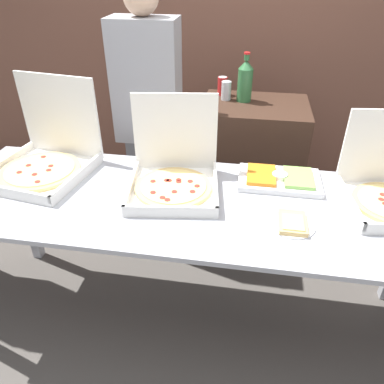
{
  "coord_description": "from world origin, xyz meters",
  "views": [
    {
      "loc": [
        0.25,
        -1.49,
        1.88
      ],
      "look_at": [
        0.0,
        0.0,
        0.91
      ],
      "focal_mm": 35.0,
      "sensor_mm": 36.0,
      "label": 1
    }
  ],
  "objects_px": {
    "pizza_box_near_right": "(45,157)",
    "veggie_tray": "(279,179)",
    "soda_bottle": "(245,80)",
    "soda_can_silver": "(226,91)",
    "pizza_box_far_right": "(174,173)",
    "person_guest_plaid": "(149,127)",
    "paper_plate_front_right": "(292,223)",
    "soda_can_colored": "(222,86)"
  },
  "relations": [
    {
      "from": "pizza_box_near_right",
      "to": "veggie_tray",
      "type": "distance_m",
      "value": 1.27
    },
    {
      "from": "soda_bottle",
      "to": "soda_can_silver",
      "type": "distance_m",
      "value": 0.14
    },
    {
      "from": "pizza_box_near_right",
      "to": "pizza_box_far_right",
      "type": "distance_m",
      "value": 0.73
    },
    {
      "from": "veggie_tray",
      "to": "person_guest_plaid",
      "type": "relative_size",
      "value": 0.24
    },
    {
      "from": "pizza_box_near_right",
      "to": "soda_bottle",
      "type": "distance_m",
      "value": 1.33
    },
    {
      "from": "pizza_box_near_right",
      "to": "veggie_tray",
      "type": "bearing_deg",
      "value": 11.79
    },
    {
      "from": "pizza_box_near_right",
      "to": "veggie_tray",
      "type": "height_order",
      "value": "pizza_box_near_right"
    },
    {
      "from": "soda_can_silver",
      "to": "person_guest_plaid",
      "type": "height_order",
      "value": "person_guest_plaid"
    },
    {
      "from": "paper_plate_front_right",
      "to": "soda_can_silver",
      "type": "relative_size",
      "value": 1.63
    },
    {
      "from": "pizza_box_near_right",
      "to": "soda_bottle",
      "type": "relative_size",
      "value": 1.8
    },
    {
      "from": "pizza_box_near_right",
      "to": "pizza_box_far_right",
      "type": "bearing_deg",
      "value": 4.22
    },
    {
      "from": "soda_bottle",
      "to": "soda_can_colored",
      "type": "xyz_separation_m",
      "value": [
        -0.16,
        0.1,
        -0.07
      ]
    },
    {
      "from": "pizza_box_far_right",
      "to": "soda_bottle",
      "type": "bearing_deg",
      "value": 62.96
    },
    {
      "from": "person_guest_plaid",
      "to": "soda_can_colored",
      "type": "bearing_deg",
      "value": -137.76
    },
    {
      "from": "pizza_box_near_right",
      "to": "paper_plate_front_right",
      "type": "distance_m",
      "value": 1.34
    },
    {
      "from": "pizza_box_far_right",
      "to": "soda_can_silver",
      "type": "distance_m",
      "value": 0.91
    },
    {
      "from": "veggie_tray",
      "to": "soda_bottle",
      "type": "bearing_deg",
      "value": 107.41
    },
    {
      "from": "pizza_box_near_right",
      "to": "person_guest_plaid",
      "type": "bearing_deg",
      "value": 58.57
    },
    {
      "from": "pizza_box_far_right",
      "to": "soda_can_silver",
      "type": "bearing_deg",
      "value": 70.4
    },
    {
      "from": "paper_plate_front_right",
      "to": "soda_bottle",
      "type": "distance_m",
      "value": 1.18
    },
    {
      "from": "pizza_box_far_right",
      "to": "veggie_tray",
      "type": "distance_m",
      "value": 0.55
    },
    {
      "from": "pizza_box_near_right",
      "to": "pizza_box_far_right",
      "type": "relative_size",
      "value": 1.11
    },
    {
      "from": "paper_plate_front_right",
      "to": "soda_can_colored",
      "type": "xyz_separation_m",
      "value": [
        -0.44,
        1.21,
        0.23
      ]
    },
    {
      "from": "pizza_box_far_right",
      "to": "soda_can_silver",
      "type": "xyz_separation_m",
      "value": [
        0.18,
        0.88,
        0.16
      ]
    },
    {
      "from": "pizza_box_near_right",
      "to": "soda_bottle",
      "type": "height_order",
      "value": "soda_bottle"
    },
    {
      "from": "soda_can_colored",
      "to": "person_guest_plaid",
      "type": "bearing_deg",
      "value": -137.76
    },
    {
      "from": "paper_plate_front_right",
      "to": "soda_can_colored",
      "type": "relative_size",
      "value": 1.63
    },
    {
      "from": "veggie_tray",
      "to": "soda_can_colored",
      "type": "relative_size",
      "value": 3.4
    },
    {
      "from": "pizza_box_far_right",
      "to": "paper_plate_front_right",
      "type": "xyz_separation_m",
      "value": [
        0.58,
        -0.24,
        -0.06
      ]
    },
    {
      "from": "veggie_tray",
      "to": "soda_can_silver",
      "type": "bearing_deg",
      "value": 115.31
    },
    {
      "from": "soda_bottle",
      "to": "veggie_tray",
      "type": "bearing_deg",
      "value": -72.59
    },
    {
      "from": "soda_can_colored",
      "to": "soda_can_silver",
      "type": "bearing_deg",
      "value": -70.22
    },
    {
      "from": "pizza_box_far_right",
      "to": "paper_plate_front_right",
      "type": "distance_m",
      "value": 0.63
    },
    {
      "from": "paper_plate_front_right",
      "to": "veggie_tray",
      "type": "distance_m",
      "value": 0.37
    },
    {
      "from": "soda_can_silver",
      "to": "pizza_box_near_right",
      "type": "bearing_deg",
      "value": -137.87
    },
    {
      "from": "veggie_tray",
      "to": "soda_can_silver",
      "type": "relative_size",
      "value": 3.4
    },
    {
      "from": "soda_bottle",
      "to": "soda_can_colored",
      "type": "relative_size",
      "value": 2.53
    },
    {
      "from": "veggie_tray",
      "to": "soda_can_silver",
      "type": "distance_m",
      "value": 0.86
    },
    {
      "from": "pizza_box_far_right",
      "to": "pizza_box_near_right",
      "type": "bearing_deg",
      "value": 167.86
    },
    {
      "from": "paper_plate_front_right",
      "to": "soda_can_silver",
      "type": "bearing_deg",
      "value": 109.81
    },
    {
      "from": "person_guest_plaid",
      "to": "pizza_box_near_right",
      "type": "bearing_deg",
      "value": 50.08
    },
    {
      "from": "pizza_box_far_right",
      "to": "veggie_tray",
      "type": "xyz_separation_m",
      "value": [
        0.54,
        0.13,
        -0.06
      ]
    }
  ]
}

